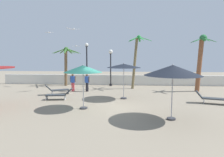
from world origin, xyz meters
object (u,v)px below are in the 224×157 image
lamp_post_0 (87,63)px  seagull_0 (49,32)px  lounge_chair_2 (57,90)px  guest_1 (87,81)px  guest_3 (73,81)px  palm_tree_1 (136,55)px  lounge_chair_0 (59,94)px  patio_umbrella_0 (173,70)px  palm_tree_2 (201,57)px  lounge_chair_1 (210,98)px  patio_umbrella_2 (124,66)px  palm_tree_0 (66,60)px  patio_umbrella_1 (83,69)px  seagull_1 (76,46)px  seagull_2 (73,29)px  lamp_post_1 (111,61)px

lamp_post_0 → seagull_0: size_ratio=4.34×
seagull_0 → lounge_chair_2: bearing=-63.0°
guest_1 → guest_3: (-1.25, -0.10, 0.01)m
palm_tree_1 → guest_3: palm_tree_1 is taller
lounge_chair_0 → patio_umbrella_0: bearing=-29.7°
lounge_chair_2 → seagull_0: bearing=117.0°
palm_tree_2 → palm_tree_1: bearing=169.2°
lounge_chair_1 → patio_umbrella_2: bearing=169.4°
lamp_post_0 → palm_tree_0: bearing=138.9°
patio_umbrella_1 → seagull_1: bearing=106.5°
lamp_post_0 → seagull_2: bearing=-142.2°
lamp_post_0 → patio_umbrella_1: bearing=-80.4°
lamp_post_1 → palm_tree_2: bearing=-18.2°
guest_1 → lounge_chair_1: bearing=-23.4°
seagull_1 → lamp_post_1: bearing=-11.6°
palm_tree_2 → lamp_post_1: 8.58m
patio_umbrella_1 → guest_3: (-2.22, 5.76, -1.43)m
lounge_chair_0 → seagull_2: bearing=88.1°
patio_umbrella_1 → patio_umbrella_2: 3.82m
lounge_chair_1 → lounge_chair_2: bearing=168.1°
lamp_post_1 → seagull_0: 6.88m
patio_umbrella_1 → palm_tree_2: bearing=36.7°
lounge_chair_0 → seagull_0: bearing=116.0°
seagull_2 → lamp_post_1: bearing=47.8°
lounge_chair_1 → patio_umbrella_0: bearing=-132.1°
lamp_post_0 → lounge_chair_2: 3.84m
patio_umbrella_2 → lamp_post_0: (-3.50, 3.82, 0.06)m
palm_tree_2 → lamp_post_1: size_ratio=1.32×
lounge_chair_1 → guest_1: size_ratio=1.26×
patio_umbrella_1 → lamp_post_0: 6.94m
patio_umbrella_2 → guest_3: bearing=149.0°
lamp_post_1 → lounge_chair_0: (-3.13, -7.04, -2.20)m
lamp_post_0 → guest_1: bearing=-78.9°
patio_umbrella_0 → guest_3: 10.38m
patio_umbrella_2 → lounge_chair_1: bearing=-10.6°
patio_umbrella_2 → seagull_1: (-5.35, 7.14, 1.78)m
lamp_post_1 → seagull_1: 4.25m
lounge_chair_0 → lounge_chair_2: 2.15m
lamp_post_1 → seagull_0: (-6.18, -0.76, 2.93)m
patio_umbrella_1 → guest_3: bearing=111.0°
palm_tree_0 → guest_3: size_ratio=2.57×
palm_tree_1 → lounge_chair_0: size_ratio=2.62×
palm_tree_1 → lamp_post_0: 4.70m
palm_tree_1 → guest_3: 6.36m
guest_3 → seagull_2: (0.06, 0.30, 4.54)m
patio_umbrella_1 → lamp_post_0: (-1.16, 6.84, 0.10)m
lounge_chair_0 → seagull_0: 8.67m
seagull_1 → palm_tree_1: bearing=-20.5°
lounge_chair_1 → lounge_chair_2: lounge_chair_2 is taller
guest_1 → palm_tree_2: bearing=4.8°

